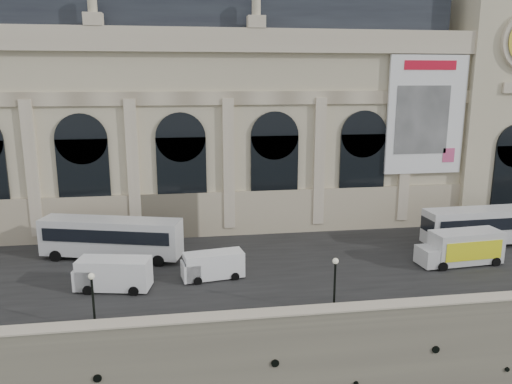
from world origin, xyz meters
The scene contains 12 objects.
quay centered at (0.00, 35.00, 3.00)m, with size 160.00×70.00×6.00m, color gray.
street centered at (0.00, 14.00, 6.03)m, with size 160.00×24.00×0.06m, color #2D2D2D.
parapet centered at (0.00, 0.60, 6.62)m, with size 160.00×1.40×1.21m.
museum centered at (-5.98, 30.86, 19.72)m, with size 69.00×18.70×29.10m.
clock_pavilion centered at (34.00, 27.93, 23.42)m, with size 13.00×14.72×36.70m.
bus_left centered at (-10.90, 16.26, 8.23)m, with size 13.71×6.39×3.97m.
bus_right centered at (27.05, 14.53, 8.23)m, with size 13.57×3.47×3.97m.
van_b centered at (-10.11, 8.89, 7.37)m, with size 6.37×3.39×2.69m.
van_c centered at (-1.85, 9.95, 7.20)m, with size 5.54×2.80×2.36m.
box_truck centered at (21.52, 9.96, 7.60)m, with size 8.08×3.31×3.19m.
lamp_left centered at (-10.25, 1.93, 8.12)m, with size 0.43×0.43×4.27m.
lamp_right centered at (6.79, 2.02, 8.16)m, with size 0.44×0.44×4.35m.
Camera 1 is at (-4.01, -30.74, 23.05)m, focal length 35.00 mm.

